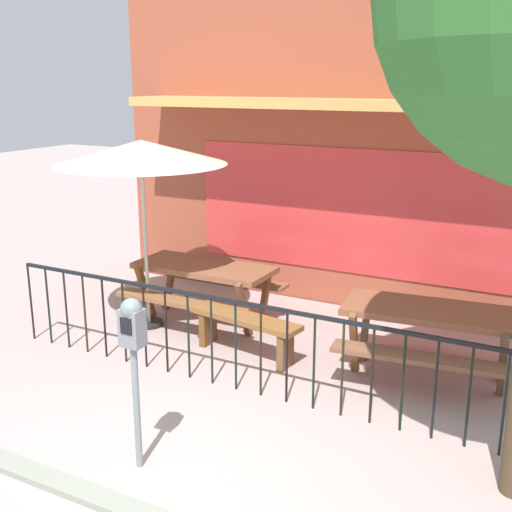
# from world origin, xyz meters

# --- Properties ---
(ground) EXTENTS (40.00, 40.00, 0.00)m
(ground) POSITION_xyz_m (0.00, 0.00, 0.00)
(ground) COLOR #A79491
(pub_storefront) EXTENTS (7.46, 1.32, 5.47)m
(pub_storefront) POSITION_xyz_m (0.00, 4.75, 2.72)
(pub_storefront) COLOR brown
(pub_storefront) RESTS_ON ground
(patio_fence_front) EXTENTS (6.29, 0.04, 0.97)m
(patio_fence_front) POSITION_xyz_m (0.00, 1.62, 0.66)
(patio_fence_front) COLOR black
(patio_fence_front) RESTS_ON ground
(picnic_table_left) EXTENTS (1.80, 1.36, 0.79)m
(picnic_table_left) POSITION_xyz_m (-1.58, 3.09, 0.61)
(picnic_table_left) COLOR brown
(picnic_table_left) RESTS_ON ground
(picnic_table_right) EXTENTS (1.93, 1.54, 0.79)m
(picnic_table_right) POSITION_xyz_m (1.38, 2.82, 0.61)
(picnic_table_right) COLOR brown
(picnic_table_right) RESTS_ON ground
(patio_umbrella) EXTENTS (2.09, 2.09, 2.38)m
(patio_umbrella) POSITION_xyz_m (-2.15, 2.64, 2.21)
(patio_umbrella) COLOR black
(patio_umbrella) RESTS_ON ground
(patio_bench) EXTENTS (1.43, 0.53, 0.48)m
(patio_bench) POSITION_xyz_m (-0.61, 2.40, 0.35)
(patio_bench) COLOR brown
(patio_bench) RESTS_ON ground
(parking_meter_near) EXTENTS (0.18, 0.17, 1.46)m
(parking_meter_near) POSITION_xyz_m (-0.32, 0.07, 1.13)
(parking_meter_near) COLOR slate
(parking_meter_near) RESTS_ON ground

